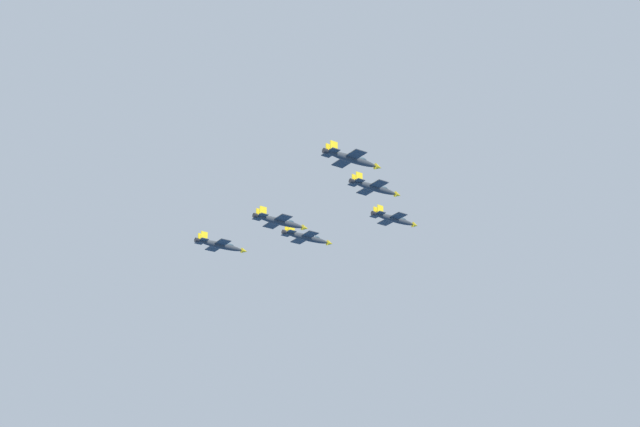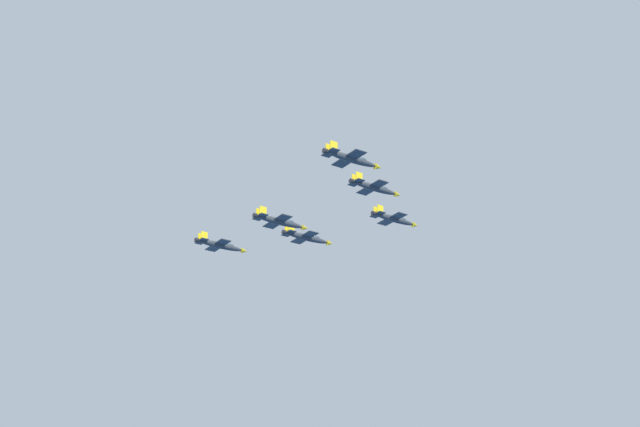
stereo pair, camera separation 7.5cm
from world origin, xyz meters
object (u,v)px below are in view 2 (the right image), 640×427
object	(u,v)px
jet_right_wingman	(375,188)
jet_right_outer	(352,159)
jet_lead	(394,219)
jet_left_outer	(220,245)
jet_slot_rear	(280,221)
jet_left_wingman	(307,237)

from	to	relation	value
jet_right_wingman	jet_right_outer	world-z (taller)	jet_right_wingman
jet_lead	jet_left_outer	xyz separation A→B (m)	(20.41, -36.83, -4.90)
jet_left_outer	jet_right_outer	xyz separation A→B (m)	(19.22, 51.04, 0.97)
jet_slot_rear	jet_right_outer	bearing A→B (deg)	-89.31
jet_slot_rear	jet_left_wingman	bearing A→B (deg)	41.05
jet_right_wingman	jet_left_outer	size ratio (longest dim) A/B	0.99
jet_right_wingman	jet_left_outer	distance (m)	44.11
jet_lead	jet_left_outer	size ratio (longest dim) A/B	0.99
jet_left_outer	jet_right_outer	size ratio (longest dim) A/B	0.98
jet_right_outer	jet_lead	bearing A→B (deg)	40.37
jet_lead	jet_slot_rear	world-z (taller)	jet_lead
jet_left_wingman	jet_slot_rear	bearing A→B (deg)	-139.10
jet_lead	jet_right_wingman	xyz separation A→B (m)	(19.82, 7.11, -1.06)
jet_lead	jet_right_outer	bearing A→B (deg)	-140.42
jet_left_wingman	jet_left_outer	size ratio (longest dim) A/B	1.00
jet_left_outer	jet_right_outer	world-z (taller)	jet_right_outer
jet_lead	jet_slot_rear	xyz separation A→B (m)	(30.03, -11.31, -8.20)
jet_right_outer	jet_slot_rear	distance (m)	27.60
jet_right_wingman	jet_right_outer	size ratio (longest dim) A/B	0.98
jet_lead	jet_right_wingman	distance (m)	21.08
jet_left_outer	jet_lead	bearing A→B (deg)	-39.80
jet_right_wingman	jet_slot_rear	bearing A→B (deg)	139.09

